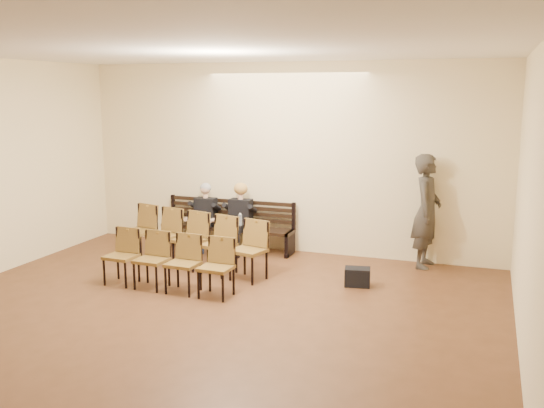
{
  "coord_description": "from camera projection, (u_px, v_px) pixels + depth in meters",
  "views": [
    {
      "loc": [
        3.54,
        -5.61,
        2.98
      ],
      "look_at": [
        0.06,
        4.05,
        1.06
      ],
      "focal_mm": 40.0,
      "sensor_mm": 36.0,
      "label": 1
    }
  ],
  "objects": [
    {
      "name": "ground",
      "position": [
        147.0,
        356.0,
        6.92
      ],
      "size": [
        10.0,
        10.0,
        0.0
      ],
      "primitive_type": "plane",
      "color": "brown",
      "rests_on": "ground"
    },
    {
      "name": "room_walls",
      "position": [
        174.0,
        129.0,
        7.18
      ],
      "size": [
        8.02,
        10.01,
        3.51
      ],
      "color": "beige",
      "rests_on": "ground"
    },
    {
      "name": "bench",
      "position": [
        227.0,
        238.0,
        11.53
      ],
      "size": [
        2.6,
        0.9,
        0.45
      ],
      "primitive_type": "cube",
      "color": "black",
      "rests_on": "ground"
    },
    {
      "name": "seated_man",
      "position": [
        204.0,
        218.0,
        11.49
      ],
      "size": [
        0.5,
        0.69,
        1.2
      ],
      "primitive_type": null,
      "color": "black",
      "rests_on": "ground"
    },
    {
      "name": "seated_woman",
      "position": [
        239.0,
        221.0,
        11.25
      ],
      "size": [
        0.51,
        0.71,
        1.2
      ],
      "primitive_type": null,
      "color": "black",
      "rests_on": "ground"
    },
    {
      "name": "laptop",
      "position": [
        200.0,
        221.0,
        11.37
      ],
      "size": [
        0.35,
        0.28,
        0.25
      ],
      "primitive_type": "cube",
      "rotation": [
        0.0,
        0.0,
        0.04
      ],
      "color": "#B7B7BC",
      "rests_on": "bench"
    },
    {
      "name": "water_bottle",
      "position": [
        240.0,
        226.0,
        10.98
      ],
      "size": [
        0.08,
        0.08,
        0.23
      ],
      "primitive_type": "cylinder",
      "rotation": [
        0.0,
        0.0,
        0.09
      ],
      "color": "silver",
      "rests_on": "bench"
    },
    {
      "name": "bag",
      "position": [
        357.0,
        277.0,
        9.38
      ],
      "size": [
        0.43,
        0.33,
        0.29
      ],
      "primitive_type": "cube",
      "rotation": [
        0.0,
        0.0,
        0.17
      ],
      "color": "black",
      "rests_on": "ground"
    },
    {
      "name": "passerby",
      "position": [
        427.0,
        203.0,
        10.24
      ],
      "size": [
        0.61,
        0.86,
        2.24
      ],
      "primitive_type": "imported",
      "rotation": [
        0.0,
        0.0,
        1.48
      ],
      "color": "#36312C",
      "rests_on": "ground"
    },
    {
      "name": "chair_row_front",
      "position": [
        167.0,
        262.0,
        9.14
      ],
      "size": [
        2.13,
        0.56,
        0.87
      ],
      "primitive_type": "cube",
      "rotation": [
        0.0,
        0.0,
        -0.04
      ],
      "color": "brown",
      "rests_on": "ground"
    },
    {
      "name": "chair_row_back",
      "position": [
        190.0,
        240.0,
        10.29
      ],
      "size": [
        2.97,
        1.22,
        0.96
      ],
      "primitive_type": "cube",
      "rotation": [
        0.0,
        0.0,
        -0.25
      ],
      "color": "brown",
      "rests_on": "ground"
    }
  ]
}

